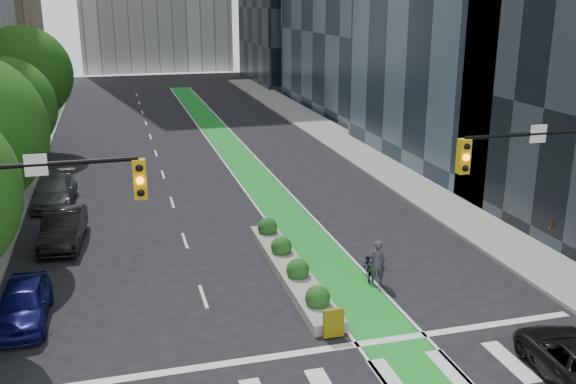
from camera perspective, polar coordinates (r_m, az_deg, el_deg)
ground at (r=19.95m, az=2.43°, el=-15.78°), size 160.00×160.00×0.00m
sidewalk_left at (r=42.84m, az=-23.66°, el=1.00°), size 3.60×90.00×0.15m
sidewalk_right at (r=45.63m, az=7.02°, el=3.22°), size 3.60×90.00×0.15m
bike_lane_paint at (r=47.91m, az=-5.09°, el=3.86°), size 2.20×70.00×0.01m
tree_midfar at (r=38.83m, az=-23.90°, el=6.85°), size 5.60×5.60×7.76m
tree_far at (r=48.57m, az=-22.43°, el=9.66°), size 6.60×6.60×9.00m
signal_right at (r=22.33m, az=23.92°, el=-0.07°), size 5.82×0.51×7.20m
median_planter at (r=26.04m, az=0.23°, el=-6.62°), size 1.20×10.26×1.10m
bicycle at (r=26.11m, az=7.19°, el=-6.49°), size 1.15×1.85×0.92m
cyclist at (r=25.27m, az=7.91°, el=-6.22°), size 0.73×0.55×1.82m
parked_car_left_near at (r=24.09m, az=-22.51°, el=-9.13°), size 1.75×4.24×1.44m
parked_car_left_mid at (r=30.79m, az=-19.35°, el=-3.02°), size 2.01×4.82×1.55m
parked_car_left_far at (r=36.96m, az=-20.03°, el=0.07°), size 2.32×5.06×1.43m
parked_car_right at (r=21.12m, az=24.10°, el=-13.41°), size 2.58×4.70×1.25m
pedestrian_far at (r=30.75m, az=22.81°, el=-3.02°), size 1.01×0.49×1.67m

